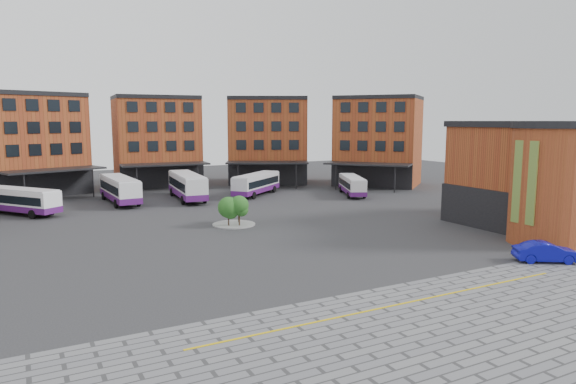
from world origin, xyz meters
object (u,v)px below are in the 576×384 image
tree_island (235,208)px  blue_car (546,252)px  bus_d (187,186)px  bus_e (256,184)px  bus_c (120,189)px  bus_b (20,200)px  bus_f (352,185)px

tree_island → blue_car: tree_island is taller
tree_island → bus_d: 19.37m
tree_island → bus_e: tree_island is taller
tree_island → bus_c: bus_c is taller
bus_c → bus_e: bus_c is taller
bus_b → bus_d: bus_d is taller
blue_car → bus_b: bearing=72.5°
bus_d → blue_car: (14.85, -42.95, -1.15)m
bus_f → bus_c: bearing=-171.1°
bus_d → bus_e: bearing=1.9°
tree_island → blue_car: size_ratio=0.94×
bus_b → blue_car: (35.02, -40.92, -0.87)m
bus_e → blue_car: (4.84, -42.33, -0.90)m
bus_d → bus_e: bus_d is taller
bus_b → bus_e: bus_e is taller
bus_d → blue_car: 45.46m
bus_c → blue_car: size_ratio=2.60×
bus_e → bus_b: bearing=-127.5°
bus_e → bus_f: (12.06, -6.53, -0.18)m
tree_island → bus_e: (10.93, 18.73, -0.13)m
bus_f → blue_car: size_ratio=2.11×
tree_island → bus_f: bearing=28.0°
blue_car → tree_island: bearing=65.7°
tree_island → blue_car: 28.40m
bus_c → bus_f: size_ratio=1.23×
tree_island → bus_b: (-19.25, 17.32, -0.16)m
bus_f → tree_island: bearing=-127.9°
bus_e → bus_c: bearing=-135.7°
bus_f → bus_b: bearing=-162.8°
bus_b → blue_car: size_ratio=2.16×
bus_d → blue_car: size_ratio=2.74×
bus_d → bus_c: bearing=177.5°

